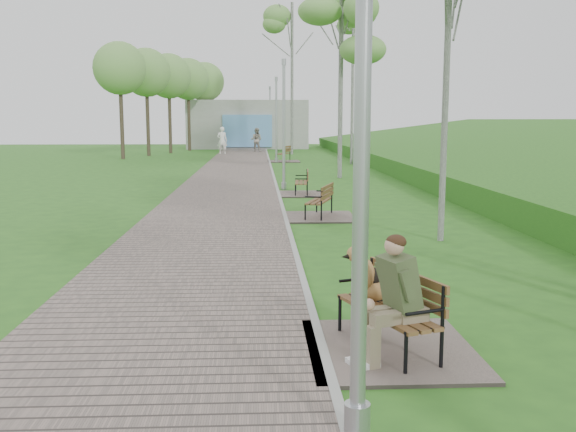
{
  "coord_description": "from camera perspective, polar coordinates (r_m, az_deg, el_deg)",
  "views": [
    {
      "loc": [
        -0.67,
        -4.16,
        2.44
      ],
      "look_at": [
        -0.25,
        4.89,
        1.07
      ],
      "focal_mm": 40.0,
      "sensor_mm": 36.0,
      "label": 1
    }
  ],
  "objects": [
    {
      "name": "walkway",
      "position": [
        25.79,
        -5.09,
        3.19
      ],
      "size": [
        3.5,
        67.0,
        0.04
      ],
      "primitive_type": "cube",
      "color": "#645751",
      "rests_on": "ground"
    },
    {
      "name": "kerb",
      "position": [
        25.78,
        -1.19,
        3.23
      ],
      "size": [
        0.1,
        67.0,
        0.05
      ],
      "primitive_type": "cube",
      "color": "#999993",
      "rests_on": "ground"
    },
    {
      "name": "building_north",
      "position": [
        55.14,
        -3.59,
        8.12
      ],
      "size": [
        10.0,
        5.2,
        4.0
      ],
      "color": "#9E9E99",
      "rests_on": "ground"
    },
    {
      "name": "bench_main",
      "position": [
        6.85,
        8.47,
        -8.58
      ],
      "size": [
        1.75,
        1.94,
        1.52
      ],
      "color": "#645751",
      "rests_on": "ground"
    },
    {
      "name": "bench_second",
      "position": [
        16.0,
        2.78,
        0.52
      ],
      "size": [
        1.69,
        1.88,
        1.04
      ],
      "color": "#645751",
      "rests_on": "ground"
    },
    {
      "name": "bench_third",
      "position": [
        20.92,
        1.21,
        2.4
      ],
      "size": [
        1.61,
        1.79,
        0.99
      ],
      "color": "#645751",
      "rests_on": "ground"
    },
    {
      "name": "bench_far",
      "position": [
        37.34,
        -0.45,
        5.18
      ],
      "size": [
        1.84,
        2.05,
        1.13
      ],
      "color": "#645751",
      "rests_on": "ground"
    },
    {
      "name": "lamp_post_near",
      "position": [
        4.62,
        6.62,
        8.51
      ],
      "size": [
        0.2,
        0.2,
        5.21
      ],
      "color": "#A2A5AA",
      "rests_on": "ground"
    },
    {
      "name": "lamp_post_second",
      "position": [
        22.29,
        -0.37,
        7.7
      ],
      "size": [
        0.17,
        0.17,
        4.47
      ],
      "color": "#A2A5AA",
      "rests_on": "ground"
    },
    {
      "name": "lamp_post_third",
      "position": [
        36.45,
        -1.04,
        8.28
      ],
      "size": [
        0.18,
        0.18,
        4.78
      ],
      "color": "#A2A5AA",
      "rests_on": "ground"
    },
    {
      "name": "lamp_post_far",
      "position": [
        53.23,
        -1.6,
        8.53
      ],
      "size": [
        0.2,
        0.2,
        5.09
      ],
      "color": "#A2A5AA",
      "rests_on": "ground"
    },
    {
      "name": "pedestrian_near",
      "position": [
        45.14,
        -5.88,
        6.68
      ],
      "size": [
        0.72,
        0.49,
        1.93
      ],
      "primitive_type": "imported",
      "rotation": [
        0.0,
        0.0,
        3.1
      ],
      "color": "white",
      "rests_on": "ground"
    },
    {
      "name": "pedestrian_far",
      "position": [
        48.56,
        -2.82,
        6.77
      ],
      "size": [
        1.03,
        0.9,
        1.8
      ],
      "primitive_type": "imported",
      "rotation": [
        0.0,
        0.0,
        2.85
      ],
      "color": "#A1968C",
      "rests_on": "ground"
    },
    {
      "name": "birch_mid_c",
      "position": [
        27.17,
        4.78,
        17.13
      ],
      "size": [
        2.92,
        2.92,
        8.26
      ],
      "color": "silver",
      "rests_on": "ground"
    },
    {
      "name": "birch_distant_a",
      "position": [
        45.65,
        0.36,
        16.13
      ],
      "size": [
        2.9,
        2.9,
        10.72
      ],
      "color": "silver",
      "rests_on": "ground"
    }
  ]
}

